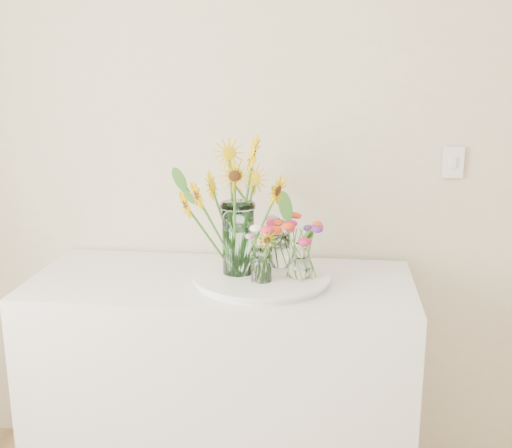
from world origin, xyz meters
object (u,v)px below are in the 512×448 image
object	(u,v)px
small_vase_a	(262,265)
small_vase_c	(280,251)
small_vase_b	(300,261)
counter	(223,390)
mason_jar	(238,238)
tray	(262,278)

from	to	relation	value
small_vase_a	small_vase_c	distance (m)	0.18
small_vase_b	small_vase_c	bearing A→B (deg)	123.97
small_vase_a	small_vase_b	size ratio (longest dim) A/B	0.94
counter	mason_jar	distance (m)	0.61
small_vase_a	mason_jar	bearing A→B (deg)	139.88
mason_jar	small_vase_a	world-z (taller)	mason_jar
small_vase_a	counter	bearing A→B (deg)	152.48
mason_jar	small_vase_a	size ratio (longest dim) A/B	2.14
tray	small_vase_a	world-z (taller)	small_vase_a
counter	mason_jar	xyz separation A→B (m)	(0.07, -0.00, 0.61)
counter	small_vase_a	size ratio (longest dim) A/B	11.22
counter	small_vase_a	world-z (taller)	small_vase_a
mason_jar	small_vase_c	world-z (taller)	mason_jar
small_vase_b	mason_jar	bearing A→B (deg)	173.65
small_vase_a	small_vase_b	bearing A→B (deg)	22.29
mason_jar	small_vase_c	xyz separation A→B (m)	(0.15, 0.10, -0.07)
counter	small_vase_a	distance (m)	0.57
tray	small_vase_c	size ratio (longest dim) A/B	3.79
counter	small_vase_c	world-z (taller)	small_vase_c
counter	small_vase_c	bearing A→B (deg)	23.61
counter	mason_jar	size ratio (longest dim) A/B	5.25
small_vase_b	small_vase_c	size ratio (longest dim) A/B	1.06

